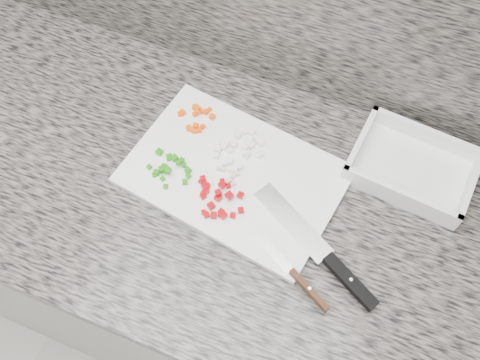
% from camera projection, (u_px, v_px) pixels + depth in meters
% --- Properties ---
extents(cabinet, '(3.92, 0.62, 0.86)m').
position_uv_depth(cabinet, '(197.00, 258.00, 1.47)').
color(cabinet, silver).
rests_on(cabinet, ground).
extents(countertop, '(3.96, 0.64, 0.04)m').
position_uv_depth(countertop, '(181.00, 180.00, 1.08)').
color(countertop, '#605C55').
rests_on(countertop, cabinet).
extents(cutting_board, '(0.45, 0.33, 0.01)m').
position_uv_depth(cutting_board, '(234.00, 175.00, 1.05)').
color(cutting_board, white).
rests_on(cutting_board, countertop).
extents(carrot_pile, '(0.08, 0.07, 0.02)m').
position_uv_depth(carrot_pile, '(196.00, 118.00, 1.11)').
color(carrot_pile, '#FF5205').
rests_on(carrot_pile, cutting_board).
extents(onion_pile, '(0.10, 0.10, 0.02)m').
position_uv_depth(onion_pile, '(240.00, 147.00, 1.07)').
color(onion_pile, white).
rests_on(onion_pile, cutting_board).
extents(green_pepper_pile, '(0.09, 0.08, 0.02)m').
position_uv_depth(green_pepper_pile, '(170.00, 167.00, 1.05)').
color(green_pepper_pile, '#20800B').
rests_on(green_pepper_pile, cutting_board).
extents(red_pepper_pile, '(0.11, 0.09, 0.02)m').
position_uv_depth(red_pepper_pile, '(217.00, 198.00, 1.01)').
color(red_pepper_pile, '#B10208').
rests_on(red_pepper_pile, cutting_board).
extents(garlic_pile, '(0.05, 0.04, 0.01)m').
position_uv_depth(garlic_pile, '(229.00, 175.00, 1.04)').
color(garlic_pile, beige).
rests_on(garlic_pile, cutting_board).
extents(chef_knife, '(0.28, 0.17, 0.02)m').
position_uv_depth(chef_knife, '(329.00, 260.00, 0.96)').
color(chef_knife, silver).
rests_on(chef_knife, cutting_board).
extents(paring_knife, '(0.17, 0.10, 0.02)m').
position_uv_depth(paring_knife, '(300.00, 280.00, 0.94)').
color(paring_knife, silver).
rests_on(paring_knife, cutting_board).
extents(tray, '(0.25, 0.19, 0.05)m').
position_uv_depth(tray, '(411.00, 168.00, 1.05)').
color(tray, white).
rests_on(tray, countertop).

